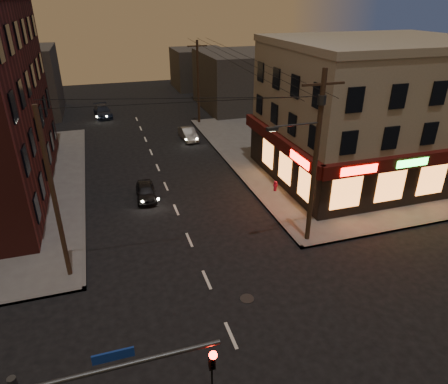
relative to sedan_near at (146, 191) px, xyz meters
name	(u,v)px	position (x,y,z in m)	size (l,w,h in m)	color
ground	(231,335)	(1.74, -14.36, -0.58)	(120.00, 120.00, 0.00)	black
sidewalk_ne	(345,149)	(19.74, 4.64, -0.51)	(24.00, 28.00, 0.15)	#514F4C
pizza_building	(371,111)	(17.67, -0.93, 4.76)	(15.85, 12.85, 10.50)	gray
bg_building_ne_a	(240,80)	(15.74, 23.64, 2.92)	(10.00, 12.00, 7.00)	#3F3D3A
bg_building_nw	(19,83)	(-11.26, 27.64, 3.42)	(9.00, 10.00, 8.00)	#3F3D3A
bg_building_ne_b	(199,68)	(13.74, 37.64, 2.42)	(8.00, 8.00, 6.00)	#3F3D3A
utility_pole_main	(314,151)	(8.42, -8.56, 5.18)	(4.20, 0.44, 10.00)	#382619
utility_pole_far	(198,83)	(8.54, 17.64, 4.07)	(0.26, 0.26, 9.00)	#382619
utility_pole_west	(54,198)	(-5.06, -7.86, 4.07)	(0.24, 0.24, 9.00)	#382619
sedan_near	(146,191)	(0.00, 0.00, 0.00)	(1.37, 3.41, 1.16)	black
sedan_mid	(188,134)	(5.99, 12.21, 0.03)	(1.30, 3.72, 1.23)	slate
sedan_far	(103,111)	(-2.04, 23.91, 0.09)	(1.87, 4.61, 1.34)	#192032
fire_hydrant	(275,185)	(9.42, -1.91, 0.00)	(0.36, 0.36, 0.79)	maroon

